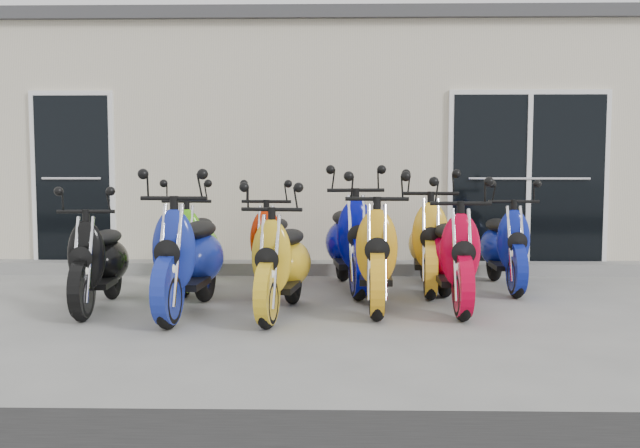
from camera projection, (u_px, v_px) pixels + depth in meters
The scene contains 16 objects.
ground at pixel (319, 305), 7.00m from camera, with size 80.00×80.00×0.00m, color gray.
building at pixel (326, 151), 12.04m from camera, with size 14.00×6.00×3.20m, color beige.
roof_cap at pixel (326, 50), 11.90m from camera, with size 14.20×6.20×0.16m, color #3F3F42.
front_step at pixel (322, 268), 9.00m from camera, with size 14.00×0.40×0.15m, color gray.
door_left at pixel (73, 174), 9.12m from camera, with size 1.07×0.08×2.22m, color black.
door_right at pixel (528, 174), 9.00m from camera, with size 2.02×0.08×2.22m, color black.
scooter_front_black at pixel (98, 247), 6.75m from camera, with size 0.59×1.61×1.19m, color black, non-canonical shape.
scooter_front_blue at pixel (188, 241), 6.54m from camera, with size 0.66×1.83×1.35m, color navy, non-canonical shape.
scooter_front_orange_a at pixel (281, 248), 6.49m from camera, with size 0.61×1.67×1.23m, color gold, non-canonical shape.
scooter_front_orange_b at pixel (376, 239), 6.84m from camera, with size 0.65×1.79×1.32m, color orange, non-canonical shape.
scooter_front_red at pixel (453, 242), 6.81m from camera, with size 0.63×1.73×1.28m, color #B80023, non-canonical shape.
scooter_back_green at pixel (194, 233), 7.94m from camera, with size 0.60×1.66×1.23m, color #4CAE11, non-canonical shape.
scooter_back_red at pixel (272, 233), 7.93m from camera, with size 0.60×1.66×1.22m, color #B91F00, non-canonical shape.
scooter_back_blue at pixel (350, 227), 7.80m from camera, with size 0.68×1.87×1.38m, color #020784, non-canonical shape.
scooter_back_yellow at pixel (429, 229), 7.81m from camera, with size 0.66×1.81×1.34m, color yellow, non-canonical shape.
scooter_back_extra at pixel (505, 234), 7.87m from camera, with size 0.60×1.66×1.23m, color navy, non-canonical shape.
Camera 1 is at (0.16, -6.90, 1.39)m, focal length 40.00 mm.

